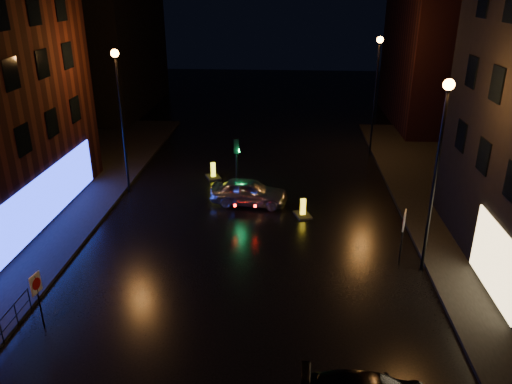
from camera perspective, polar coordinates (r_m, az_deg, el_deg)
ground at (r=17.92m, az=-2.89°, el=-18.07°), size 120.00×120.00×0.00m
building_far_left at (r=51.80m, az=-17.00°, el=16.68°), size 8.00×16.00×14.00m
building_far_right at (r=47.67m, az=20.59°, el=14.56°), size 8.00×14.00×12.00m
street_lamp_lfar at (r=29.69m, az=-15.30°, el=10.07°), size 0.44×0.44×8.37m
street_lamp_rnear at (r=21.26m, az=20.20°, el=4.56°), size 0.44×0.44×8.37m
street_lamp_rfar at (r=36.47m, az=13.61°, el=12.50°), size 0.44×0.44×8.37m
traffic_signal at (r=29.79m, az=-2.18°, el=0.69°), size 1.40×2.40×3.45m
silver_hatchback at (r=28.32m, az=-0.80°, el=0.02°), size 4.51×2.18×1.48m
bollard_near at (r=27.19m, az=5.37°, el=-2.30°), size 1.09×1.32×0.99m
bollard_far at (r=32.46m, az=-4.90°, el=2.01°), size 1.18×1.39×1.03m
road_sign_left at (r=19.59m, az=-23.77°, el=-10.05°), size 0.13×0.56×2.30m
road_sign_right at (r=22.75m, az=16.52°, el=-3.63°), size 0.24×0.62×2.60m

